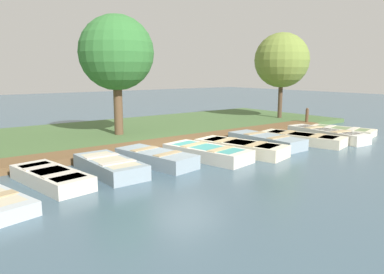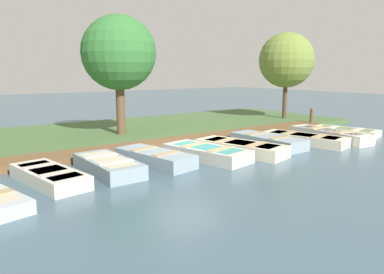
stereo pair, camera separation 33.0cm
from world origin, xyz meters
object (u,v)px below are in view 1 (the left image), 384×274
Objects in this scene: mooring_post_far at (307,117)px; rowboat_6 at (241,148)px; rowboat_9 at (327,134)px; park_tree_left at (116,53)px; rowboat_7 at (266,140)px; rowboat_8 at (302,138)px; park_tree_center at (282,60)px; rowboat_5 at (207,153)px; rowboat_10 at (341,131)px; rowboat_4 at (156,158)px; rowboat_2 at (51,177)px; rowboat_3 at (110,166)px.

rowboat_6 is at bearing -70.81° from mooring_post_far.
rowboat_9 is 9.56m from park_tree_left.
rowboat_7 is at bearing 88.00° from rowboat_6.
rowboat_8 is at bearing 45.12° from park_tree_left.
rowboat_9 is 6.73m from park_tree_center.
park_tree_center is at bearing 167.90° from mooring_post_far.
rowboat_5 is 1.02× the size of rowboat_7.
mooring_post_far reaches higher than rowboat_10.
rowboat_4 is at bearing -78.81° from mooring_post_far.
rowboat_6 is 9.92m from park_tree_center.
rowboat_8 reaches higher than rowboat_2.
rowboat_4 is 10.99m from mooring_post_far.
park_tree_left reaches higher than rowboat_4.
rowboat_2 is 0.90× the size of rowboat_5.
park_tree_center is (-4.83, 8.03, 3.26)m from rowboat_6.
mooring_post_far reaches higher than rowboat_7.
mooring_post_far is (-2.20, 12.37, 0.27)m from rowboat_3.
rowboat_10 is at bearing 105.56° from rowboat_9.
park_tree_left is at bearing 149.97° from rowboat_3.
rowboat_7 is at bearing 38.05° from park_tree_left.
rowboat_3 is 8.20m from rowboat_8.
rowboat_4 reaches higher than rowboat_10.
rowboat_4 is 0.84× the size of rowboat_8.
rowboat_3 is at bearing -105.23° from rowboat_10.
rowboat_8 is 0.95× the size of rowboat_9.
rowboat_5 reaches higher than rowboat_10.
rowboat_3 is 13.96m from park_tree_center.
rowboat_2 is 0.94× the size of rowboat_10.
park_tree_left is (-5.28, -2.06, 3.39)m from rowboat_6.
rowboat_8 is 1.15× the size of rowboat_10.
park_tree_left reaches higher than rowboat_5.
rowboat_6 is (0.42, 4.81, 0.00)m from rowboat_3.
park_tree_center is at bearing 107.07° from rowboat_6.
rowboat_6 and rowboat_9 have the same top height.
rowboat_2 is 0.92× the size of rowboat_7.
rowboat_6 is 3.37m from rowboat_8.
rowboat_2 is 1.66m from rowboat_3.
rowboat_7 is 3.26m from rowboat_9.
rowboat_2 is 3.25m from rowboat_4.
rowboat_4 is 0.85× the size of rowboat_6.
rowboat_4 reaches higher than rowboat_2.
rowboat_9 is 3.84m from mooring_post_far.
rowboat_6 is at bearing -58.94° from park_tree_center.
rowboat_6 is 8.00m from mooring_post_far.
rowboat_8 is at bearing 85.65° from rowboat_3.
rowboat_2 is 8.25m from rowboat_7.
park_tree_center is at bearing 105.20° from rowboat_5.
rowboat_6 and rowboat_7 have the same top height.
rowboat_6 is 1.81m from rowboat_7.
rowboat_8 is (0.62, 6.59, -0.02)m from rowboat_4.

